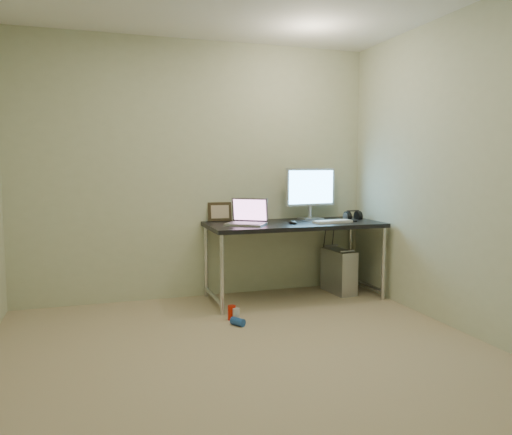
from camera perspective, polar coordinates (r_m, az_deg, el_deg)
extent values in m
plane|color=tan|center=(3.49, -0.53, -15.97)|extent=(3.50, 3.50, 0.00)
cube|color=beige|center=(4.93, -6.64, 5.32)|extent=(3.50, 0.02, 2.50)
cube|color=beige|center=(4.11, 23.51, 4.74)|extent=(0.02, 3.50, 2.50)
cube|color=black|center=(4.86, 4.35, -0.81)|extent=(1.69, 0.74, 0.04)
cylinder|color=silver|center=(4.37, -3.91, -6.57)|extent=(0.04, 0.04, 0.71)
cylinder|color=silver|center=(5.00, -5.74, -4.99)|extent=(0.04, 0.04, 0.71)
cylinder|color=silver|center=(5.00, 14.37, -5.15)|extent=(0.04, 0.04, 0.71)
cylinder|color=silver|center=(5.55, 10.75, -3.95)|extent=(0.04, 0.04, 0.71)
cylinder|color=silver|center=(4.75, -4.86, -8.98)|extent=(0.04, 0.66, 0.04)
cylinder|color=silver|center=(5.33, 12.39, -7.43)|extent=(0.04, 0.66, 0.04)
cube|color=#B5B5BA|center=(5.21, 9.42, -6.08)|extent=(0.22, 0.44, 0.44)
cylinder|color=#BABCC3|center=(5.01, 10.40, -3.80)|extent=(0.16, 0.04, 0.02)
cylinder|color=#BABCC3|center=(5.32, 8.60, -3.20)|extent=(0.16, 0.04, 0.02)
cylinder|color=black|center=(5.39, 7.70, -3.72)|extent=(0.01, 0.16, 0.69)
cylinder|color=black|center=(5.41, 8.65, -3.91)|extent=(0.02, 0.11, 0.71)
cylinder|color=red|center=(4.30, -2.79, -10.80)|extent=(0.08, 0.08, 0.12)
cylinder|color=silver|center=(4.27, -2.28, -11.02)|extent=(0.08, 0.08, 0.11)
cylinder|color=#1F4C9F|center=(4.16, -2.09, -11.81)|extent=(0.12, 0.14, 0.07)
cube|color=#BABCC3|center=(4.63, -1.18, -0.76)|extent=(0.43, 0.40, 0.02)
cube|color=slate|center=(4.63, -1.18, -0.63)|extent=(0.37, 0.35, 0.00)
cube|color=gray|center=(4.75, -0.70, 0.89)|extent=(0.32, 0.24, 0.23)
cube|color=#8C5880|center=(4.74, -0.67, 0.88)|extent=(0.29, 0.21, 0.20)
cube|color=#BABCC3|center=(5.17, 6.26, -0.11)|extent=(0.24, 0.19, 0.02)
cylinder|color=#BABCC3|center=(5.18, 6.18, 0.67)|extent=(0.04, 0.04, 0.12)
cube|color=#BABCC3|center=(5.15, 6.26, 3.49)|extent=(0.56, 0.10, 0.39)
cube|color=#5EB4F2|center=(5.13, 6.36, 3.48)|extent=(0.51, 0.07, 0.34)
cube|color=silver|center=(4.87, 8.76, -0.47)|extent=(0.40, 0.18, 0.02)
ellipsoid|color=black|center=(5.01, 11.11, -0.26)|extent=(0.07, 0.11, 0.04)
ellipsoid|color=black|center=(4.75, 4.24, -0.50)|extent=(0.07, 0.11, 0.04)
cylinder|color=black|center=(5.19, 10.38, 0.10)|extent=(0.05, 0.11, 0.11)
cylinder|color=black|center=(5.26, 11.62, 0.15)|extent=(0.05, 0.11, 0.11)
cube|color=black|center=(5.22, 11.01, 0.76)|extent=(0.14, 0.03, 0.01)
cube|color=black|center=(4.98, -4.17, 0.67)|extent=(0.24, 0.09, 0.19)
cylinder|color=silver|center=(4.99, -1.66, 0.18)|extent=(0.01, 0.01, 0.10)
cylinder|color=silver|center=(4.98, -1.66, 0.87)|extent=(0.04, 0.03, 0.04)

